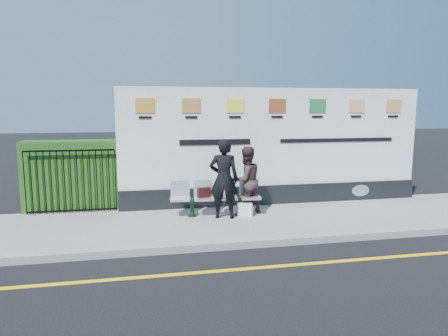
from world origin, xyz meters
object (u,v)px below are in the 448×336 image
(woman_left, at_px, (224,179))
(woman_right, at_px, (246,180))
(billboard, at_px, (275,154))
(bench, at_px, (216,206))

(woman_left, xyz_separation_m, woman_right, (0.59, 0.26, -0.11))
(billboard, bearing_deg, woman_right, -138.30)
(bench, distance_m, woman_left, 0.74)
(billboard, relative_size, woman_left, 4.40)
(woman_left, height_order, woman_right, woman_left)
(woman_left, bearing_deg, billboard, -128.89)
(billboard, distance_m, woman_left, 2.01)
(woman_left, bearing_deg, bench, -40.31)
(woman_right, bearing_deg, billboard, -159.56)
(billboard, bearing_deg, woman_left, -144.05)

